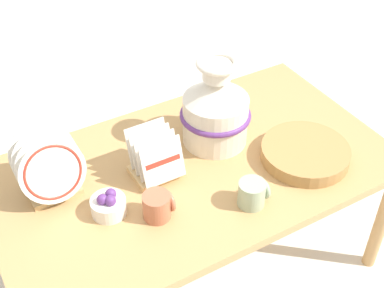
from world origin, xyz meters
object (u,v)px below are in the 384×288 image
at_px(wicker_charger_stack, 305,153).
at_px(fruit_bowl, 109,205).
at_px(ceramic_vase, 216,108).
at_px(mug_terracotta_glaze, 158,206).
at_px(mug_sage_glaze, 253,193).
at_px(dish_rack_round_plates, 50,170).
at_px(dish_rack_square_plates, 155,161).

xyz_separation_m(wicker_charger_stack, fruit_bowl, (-0.76, 0.11, 0.01)).
xyz_separation_m(ceramic_vase, mug_terracotta_glaze, (-0.38, -0.25, -0.11)).
xyz_separation_m(ceramic_vase, mug_sage_glaze, (-0.07, -0.36, -0.11)).
xyz_separation_m(mug_sage_glaze, fruit_bowl, (-0.45, 0.21, -0.01)).
height_order(dish_rack_round_plates, fruit_bowl, dish_rack_round_plates).
xyz_separation_m(dish_rack_square_plates, mug_terracotta_glaze, (-0.09, -0.19, -0.02)).
height_order(dish_rack_round_plates, wicker_charger_stack, dish_rack_round_plates).
distance_m(dish_rack_round_plates, wicker_charger_stack, 0.94).
distance_m(dish_rack_round_plates, mug_terracotta_glaze, 0.40).
xyz_separation_m(ceramic_vase, dish_rack_round_plates, (-0.65, 0.03, -0.04)).
bearing_deg(dish_rack_round_plates, mug_terracotta_glaze, -46.30).
distance_m(ceramic_vase, wicker_charger_stack, 0.38).
height_order(dish_rack_round_plates, mug_terracotta_glaze, dish_rack_round_plates).
distance_m(dish_rack_round_plates, dish_rack_square_plates, 0.37).
height_order(dish_rack_square_plates, mug_sage_glaze, dish_rack_square_plates).
height_order(mug_terracotta_glaze, fruit_bowl, mug_terracotta_glaze).
relative_size(ceramic_vase, mug_sage_glaze, 3.48).
relative_size(ceramic_vase, dish_rack_round_plates, 1.46).
xyz_separation_m(ceramic_vase, fruit_bowl, (-0.52, -0.16, -0.12)).
bearing_deg(mug_sage_glaze, dish_rack_square_plates, 126.29).
relative_size(dish_rack_square_plates, fruit_bowl, 1.48).
bearing_deg(dish_rack_round_plates, dish_rack_square_plates, -14.31).
height_order(wicker_charger_stack, mug_sage_glaze, mug_sage_glaze).
xyz_separation_m(wicker_charger_stack, mug_terracotta_glaze, (-0.62, 0.02, 0.02)).
height_order(wicker_charger_stack, fruit_bowl, fruit_bowl).
height_order(dish_rack_square_plates, wicker_charger_stack, dish_rack_square_plates).
xyz_separation_m(dish_rack_round_plates, wicker_charger_stack, (0.89, -0.30, -0.08)).
relative_size(dish_rack_round_plates, wicker_charger_stack, 0.74).
relative_size(dish_rack_square_plates, mug_sage_glaze, 1.72).
distance_m(ceramic_vase, mug_sage_glaze, 0.38).
bearing_deg(mug_sage_glaze, dish_rack_round_plates, 145.89).
bearing_deg(fruit_bowl, wicker_charger_stack, -8.49).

